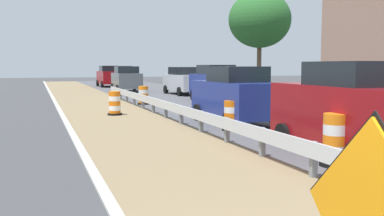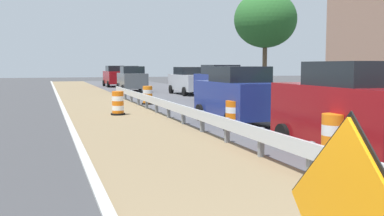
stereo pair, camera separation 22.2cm
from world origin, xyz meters
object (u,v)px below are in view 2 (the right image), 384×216
object	(u,v)px
traffic_barrel_close	(234,117)
car_lead_near_lane	(132,79)
car_trailing_near_lane	(221,83)
car_mid_far_lane	(189,81)
car_distant_a	(131,74)
car_distant_b	(238,95)
car_trailing_far_lane	(352,110)
traffic_barrel_far	(148,96)
traffic_barrel_mid	(118,104)
traffic_barrel_nearest	(333,143)
car_lead_far_lane	(114,76)

from	to	relation	value
traffic_barrel_close	car_lead_near_lane	xyz separation A→B (m)	(0.93, 23.10, 0.60)
car_trailing_near_lane	car_mid_far_lane	bearing A→B (deg)	177.12
car_distant_a	car_distant_b	world-z (taller)	car_distant_b
car_trailing_far_lane	traffic_barrel_far	bearing A→B (deg)	6.51
car_trailing_far_lane	car_distant_a	distance (m)	45.94
car_lead_near_lane	traffic_barrel_mid	bearing A→B (deg)	169.21
traffic_barrel_nearest	car_distant_b	world-z (taller)	car_distant_b
traffic_barrel_close	traffic_barrel_mid	distance (m)	6.56
traffic_barrel_far	car_trailing_far_lane	xyz separation A→B (m)	(1.43, -15.54, 0.67)
car_trailing_far_lane	car_distant_b	distance (m)	6.32
traffic_barrel_mid	car_lead_far_lane	size ratio (longest dim) A/B	0.23
car_distant_b	traffic_barrel_nearest	bearing A→B (deg)	170.85
car_lead_far_lane	traffic_barrel_mid	bearing A→B (deg)	170.85
traffic_barrel_far	car_distant_b	distance (m)	9.33
car_mid_far_lane	traffic_barrel_mid	bearing A→B (deg)	-32.62
traffic_barrel_mid	traffic_barrel_close	bearing A→B (deg)	-63.62
car_lead_near_lane	car_trailing_near_lane	xyz separation A→B (m)	(3.22, -11.66, 0.05)
traffic_barrel_far	car_mid_far_lane	xyz separation A→B (m)	(4.78, 7.33, 0.56)
car_trailing_near_lane	car_lead_near_lane	bearing A→B (deg)	-166.42
car_lead_near_lane	car_trailing_near_lane	bearing A→B (deg)	-162.76
car_lead_near_lane	car_distant_b	size ratio (longest dim) A/B	1.11
car_mid_far_lane	car_distant_b	distance (m)	16.90
car_lead_near_lane	car_lead_far_lane	world-z (taller)	car_lead_far_lane
traffic_barrel_close	car_lead_near_lane	size ratio (longest dim) A/B	0.21
car_lead_near_lane	car_distant_b	world-z (taller)	car_distant_b
traffic_barrel_nearest	car_distant_b	bearing A→B (deg)	82.59
car_mid_far_lane	car_trailing_far_lane	size ratio (longest dim) A/B	1.06
traffic_barrel_mid	car_mid_far_lane	xyz separation A→B (m)	(7.18, 12.18, 0.55)
car_trailing_near_lane	car_distant_a	size ratio (longest dim) A/B	1.02
traffic_barrel_close	traffic_barrel_mid	world-z (taller)	traffic_barrel_mid
traffic_barrel_far	car_trailing_near_lane	world-z (taller)	car_trailing_near_lane
car_lead_near_lane	car_trailing_near_lane	distance (m)	12.09
traffic_barrel_far	car_trailing_far_lane	distance (m)	15.62
traffic_barrel_far	car_trailing_near_lane	size ratio (longest dim) A/B	0.22
car_trailing_near_lane	car_trailing_far_lane	bearing A→B (deg)	-13.12
car_lead_near_lane	car_lead_far_lane	distance (m)	8.94
traffic_barrel_far	car_distant_b	bearing A→B (deg)	-81.83
traffic_barrel_nearest	car_distant_b	xyz separation A→B (m)	(0.92, 7.08, 0.54)
traffic_barrel_far	car_mid_far_lane	world-z (taller)	car_mid_far_lane
traffic_barrel_mid	car_trailing_near_lane	distance (m)	9.01
traffic_barrel_far	car_lead_far_lane	distance (m)	21.35
car_trailing_near_lane	car_mid_far_lane	size ratio (longest dim) A/B	0.96
car_trailing_far_lane	traffic_barrel_nearest	bearing A→B (deg)	127.60
traffic_barrel_nearest	car_distant_a	size ratio (longest dim) A/B	0.25
traffic_barrel_mid	traffic_barrel_nearest	bearing A→B (deg)	-76.23
car_mid_far_lane	traffic_barrel_close	bearing A→B (deg)	-15.38
car_lead_near_lane	car_trailing_far_lane	size ratio (longest dim) A/B	1.06
traffic_barrel_nearest	car_distant_b	size ratio (longest dim) A/B	0.26
traffic_barrel_close	traffic_barrel_mid	bearing A→B (deg)	116.38
traffic_barrel_close	car_distant_b	bearing A→B (deg)	61.91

